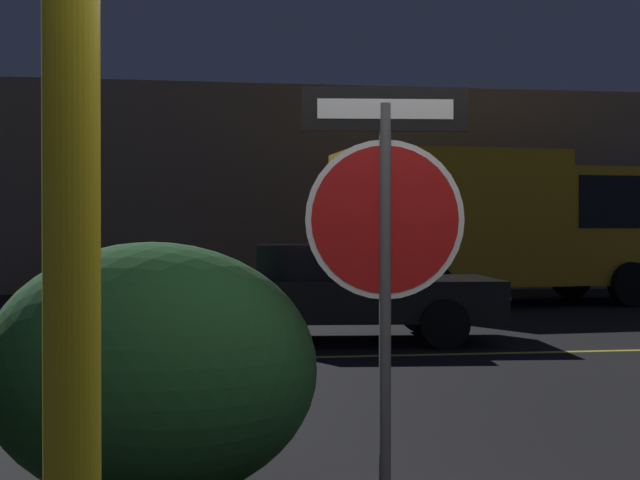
# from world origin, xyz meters

# --- Properties ---
(road_center_stripe) EXTENTS (37.53, 0.12, 0.01)m
(road_center_stripe) POSITION_xyz_m (0.00, 6.95, 0.00)
(road_center_stripe) COLOR gold
(road_center_stripe) RESTS_ON ground_plane
(stop_sign) EXTENTS (0.83, 0.11, 2.15)m
(stop_sign) POSITION_xyz_m (0.13, 1.32, 1.50)
(stop_sign) COLOR #4C4C51
(stop_sign) RESTS_ON ground_plane
(yellow_pole_left) EXTENTS (0.15, 0.15, 2.64)m
(yellow_pole_left) POSITION_xyz_m (-1.15, -0.57, 1.32)
(yellow_pole_left) COLOR yellow
(yellow_pole_left) RESTS_ON ground_plane
(hedge_bush_2) EXTENTS (1.76, 1.19, 1.38)m
(hedge_bush_2) POSITION_xyz_m (-1.03, 1.76, 0.69)
(hedge_bush_2) COLOR #1E4C23
(hedge_bush_2) RESTS_ON ground_plane
(passing_car_2) EXTENTS (4.44, 2.24, 1.26)m
(passing_car_2) POSITION_xyz_m (1.00, 8.42, 0.65)
(passing_car_2) COLOR black
(passing_car_2) RESTS_ON ground_plane
(delivery_truck) EXTENTS (6.82, 2.92, 2.95)m
(delivery_truck) POSITION_xyz_m (5.51, 13.77, 1.65)
(delivery_truck) COLOR gold
(delivery_truck) RESTS_ON ground_plane
(building_backdrop) EXTENTS (23.42, 4.77, 4.88)m
(building_backdrop) POSITION_xyz_m (2.53, 20.08, 2.44)
(building_backdrop) COLOR #7A6B5B
(building_backdrop) RESTS_ON ground_plane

